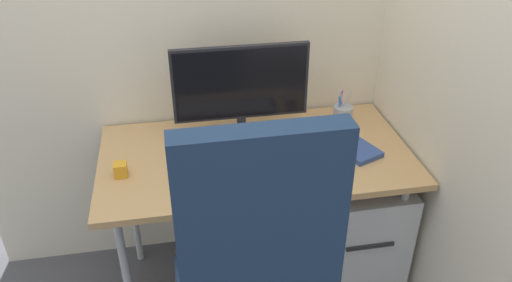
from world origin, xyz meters
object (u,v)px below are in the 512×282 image
at_px(filing_cabinet, 345,227).
at_px(mouse, 320,159).
at_px(notebook, 359,151).
at_px(desk_clamp_accessory, 121,170).
at_px(monitor, 241,86).
at_px(pen_holder, 343,116).
at_px(keyboard, 243,170).

xyz_separation_m(filing_cabinet, mouse, (-0.18, -0.08, 0.45)).
xyz_separation_m(notebook, desk_clamp_accessory, (-0.96, 0.01, 0.02)).
bearing_deg(desk_clamp_accessory, filing_cabinet, 1.83).
relative_size(filing_cabinet, mouse, 7.81).
distance_m(monitor, mouse, 0.44).
height_order(mouse, pen_holder, pen_holder).
distance_m(keyboard, notebook, 0.50).
height_order(keyboard, notebook, keyboard).
height_order(monitor, pen_holder, monitor).
bearing_deg(notebook, mouse, 170.08).
xyz_separation_m(filing_cabinet, notebook, (0.00, -0.04, 0.44)).
xyz_separation_m(filing_cabinet, monitor, (-0.46, 0.18, 0.67)).
bearing_deg(mouse, keyboard, 173.99).
bearing_deg(pen_holder, keyboard, -150.42).
height_order(keyboard, mouse, mouse).
distance_m(monitor, desk_clamp_accessory, 0.59).
relative_size(filing_cabinet, monitor, 1.12).
height_order(filing_cabinet, keyboard, keyboard).
xyz_separation_m(monitor, keyboard, (-0.04, -0.27, -0.23)).
bearing_deg(mouse, monitor, 129.12).
bearing_deg(desk_clamp_accessory, monitor, 22.48).
distance_m(pen_holder, desk_clamp_accessory, 0.99).
height_order(pen_holder, notebook, pen_holder).
distance_m(filing_cabinet, monitor, 0.83).
xyz_separation_m(mouse, notebook, (0.18, 0.04, -0.01)).
bearing_deg(desk_clamp_accessory, keyboard, -7.61).
xyz_separation_m(filing_cabinet, desk_clamp_accessory, (-0.96, -0.03, 0.46)).
height_order(keyboard, pen_holder, pen_holder).
bearing_deg(notebook, keyboard, 163.55).
relative_size(filing_cabinet, desk_clamp_accessory, 11.28).
bearing_deg(mouse, notebook, 4.30).
xyz_separation_m(pen_holder, desk_clamp_accessory, (-0.96, -0.22, -0.02)).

